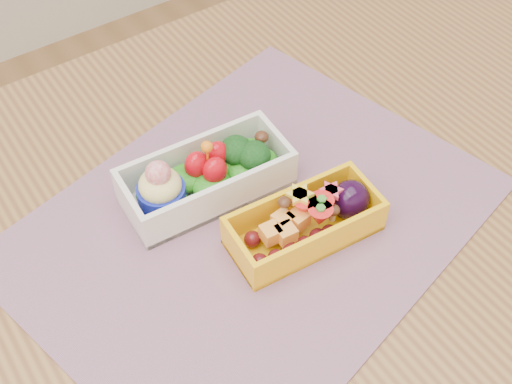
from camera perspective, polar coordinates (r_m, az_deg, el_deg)
table at (r=0.79m, az=-0.32°, el=-8.81°), size 1.20×0.80×0.75m
placemat at (r=0.72m, az=-0.27°, el=-2.51°), size 0.57×0.49×0.00m
bento_white at (r=0.73m, az=-4.38°, el=1.32°), size 0.19×0.10×0.08m
bento_yellow at (r=0.69m, az=4.50°, el=-2.55°), size 0.17×0.08×0.05m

